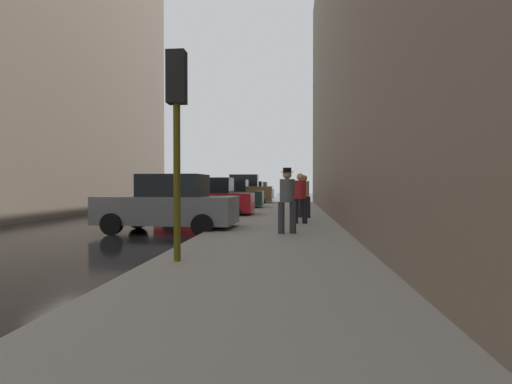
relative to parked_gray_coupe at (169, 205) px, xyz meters
name	(u,v)px	position (x,y,z in m)	size (l,w,h in m)	color
ground_plane	(81,233)	(-2.65, -0.37, -0.85)	(120.00, 120.00, 0.00)	black
sidewalk	(277,232)	(3.35, -0.37, -0.77)	(4.00, 40.00, 0.15)	gray
parked_gray_coupe	(169,205)	(0.00, 0.00, 0.00)	(4.27, 2.18, 1.79)	slate
parked_red_hatchback	(207,199)	(0.00, 5.50, 0.00)	(4.21, 2.08, 1.79)	#B2191E
parked_dark_green_sedan	(229,195)	(0.00, 11.50, 0.00)	(4.21, 2.08, 1.79)	#193828
parked_bronze_suv	(242,191)	(0.00, 17.80, 0.18)	(4.64, 2.15, 2.25)	brown
parked_blue_sedan	(250,192)	(0.00, 23.32, 0.00)	(4.25, 2.14, 1.79)	navy
parked_silver_sedan	(257,191)	(0.00, 29.63, 0.00)	(4.22, 2.09, 1.79)	#B7BABF
fire_hydrant	(251,205)	(1.80, 7.19, -0.35)	(0.42, 0.22, 0.70)	red
traffic_light	(177,109)	(1.85, -5.35, 1.91)	(0.32, 0.32, 3.60)	#514C0F
pedestrian_with_beanie	(287,197)	(3.68, -1.25, 0.29)	(0.53, 0.48, 1.78)	#333338
pedestrian_in_tan_coat	(304,194)	(4.28, 4.14, 0.26)	(0.52, 0.45, 1.71)	black
pedestrian_in_red_jacket	(300,195)	(4.07, 1.64, 0.26)	(0.51, 0.43, 1.71)	black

